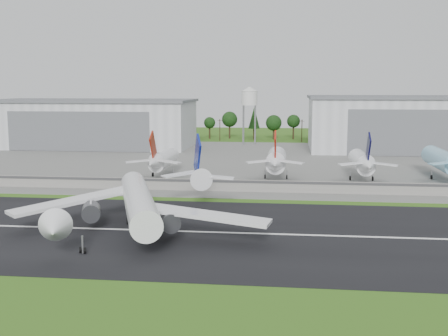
# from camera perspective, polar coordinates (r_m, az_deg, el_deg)

# --- Properties ---
(ground) EXTENTS (600.00, 600.00, 0.00)m
(ground) POSITION_cam_1_polar(r_m,az_deg,el_deg) (106.12, -1.86, -7.97)
(ground) COLOR #315A15
(ground) RESTS_ON ground
(runway) EXTENTS (320.00, 60.00, 0.10)m
(runway) POSITION_cam_1_polar(r_m,az_deg,el_deg) (115.64, -1.13, -6.56)
(runway) COLOR black
(runway) RESTS_ON ground
(runway_centerline) EXTENTS (220.00, 1.00, 0.02)m
(runway_centerline) POSITION_cam_1_polar(r_m,az_deg,el_deg) (115.63, -1.13, -6.53)
(runway_centerline) COLOR white
(runway_centerline) RESTS_ON runway
(apron) EXTENTS (320.00, 150.00, 0.10)m
(apron) POSITION_cam_1_polar(r_m,az_deg,el_deg) (223.23, 2.67, 0.69)
(apron) COLOR slate
(apron) RESTS_ON ground
(blast_fence) EXTENTS (240.00, 0.61, 3.50)m
(blast_fence) POSITION_cam_1_polar(r_m,az_deg,el_deg) (158.92, 1.05, -1.79)
(blast_fence) COLOR gray
(blast_fence) RESTS_ON ground
(hangar_west) EXTENTS (97.00, 44.00, 23.20)m
(hangar_west) POSITION_cam_1_polar(r_m,az_deg,el_deg) (282.73, -13.10, 4.46)
(hangar_west) COLOR silver
(hangar_west) RESTS_ON ground
(hangar_east) EXTENTS (102.00, 47.00, 25.20)m
(hangar_east) POSITION_cam_1_polar(r_m,az_deg,el_deg) (272.84, 19.33, 4.28)
(hangar_east) COLOR silver
(hangar_east) RESTS_ON ground
(water_tower) EXTENTS (8.40, 8.40, 29.40)m
(water_tower) POSITION_cam_1_polar(r_m,az_deg,el_deg) (286.47, 2.60, 7.31)
(water_tower) COLOR #99999E
(water_tower) RESTS_ON ground
(utility_poles) EXTENTS (230.00, 3.00, 12.00)m
(utility_poles) POSITION_cam_1_polar(r_m,az_deg,el_deg) (302.57, 3.72, 2.69)
(utility_poles) COLOR black
(utility_poles) RESTS_ON ground
(treeline) EXTENTS (320.00, 16.00, 22.00)m
(treeline) POSITION_cam_1_polar(r_m,az_deg,el_deg) (317.48, 3.86, 2.96)
(treeline) COLOR black
(treeline) RESTS_ON ground
(main_airliner) EXTENTS (54.28, 57.71, 18.17)m
(main_airliner) POSITION_cam_1_polar(r_m,az_deg,el_deg) (117.19, -8.78, -4.02)
(main_airliner) COLOR white
(main_airliner) RESTS_ON runway
(parked_jet_red_a) EXTENTS (7.36, 31.29, 16.42)m
(parked_jet_red_a) POSITION_cam_1_polar(r_m,az_deg,el_deg) (183.45, -6.33, 0.83)
(parked_jet_red_a) COLOR white
(parked_jet_red_a) RESTS_ON ground
(parked_jet_red_b) EXTENTS (7.36, 31.29, 16.88)m
(parked_jet_red_b) POSITION_cam_1_polar(r_m,az_deg,el_deg) (178.89, 5.31, 0.79)
(parked_jet_red_b) COLOR white
(parked_jet_red_b) RESTS_ON ground
(parked_jet_navy) EXTENTS (7.36, 31.29, 16.66)m
(parked_jet_navy) POSITION_cam_1_polar(r_m,az_deg,el_deg) (180.33, 13.90, 0.58)
(parked_jet_navy) COLOR white
(parked_jet_navy) RESTS_ON ground
(parked_jet_skyblue) EXTENTS (7.36, 37.29, 16.97)m
(parked_jet_skyblue) POSITION_cam_1_polar(r_m,az_deg,el_deg) (190.28, 21.53, 0.71)
(parked_jet_skyblue) COLOR #85C8E7
(parked_jet_skyblue) RESTS_ON ground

